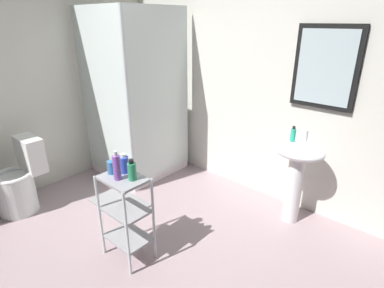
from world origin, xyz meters
TOP-DOWN VIEW (x-y plane):
  - ground_plane at (0.00, 0.00)m, footprint 4.20×4.20m
  - wall_back at (0.01, 1.85)m, footprint 4.20×0.14m
  - wall_left at (-1.85, 0.00)m, footprint 0.10×4.20m
  - shower_stall at (-1.23, 1.17)m, footprint 0.92×0.92m
  - pedestal_sink at (0.69, 1.52)m, footprint 0.46×0.37m
  - sink_faucet at (0.69, 1.64)m, footprint 0.03×0.03m
  - toilet at (-1.48, -0.16)m, footprint 0.37×0.49m
  - storage_cart at (-0.11, 0.15)m, footprint 0.38×0.28m
  - hand_soap_bottle at (0.60, 1.56)m, footprint 0.05×0.05m
  - shampoo_bottle_blue at (-0.17, 0.21)m, footprint 0.08×0.08m
  - body_wash_bottle_green at (-0.02, 0.18)m, footprint 0.06×0.06m
  - conditioner_bottle_purple at (-0.11, 0.11)m, footprint 0.06×0.06m
  - rinse_cup at (-0.23, 0.14)m, footprint 0.07×0.07m
  - bath_mat at (-0.82, 0.56)m, footprint 0.60×0.40m

SIDE VIEW (x-z plane):
  - ground_plane at x=0.00m, z-range -0.02..0.00m
  - bath_mat at x=-0.82m, z-range 0.00..0.02m
  - toilet at x=-1.48m, z-range -0.07..0.69m
  - storage_cart at x=-0.11m, z-range 0.07..0.81m
  - shower_stall at x=-1.23m, z-range -0.54..1.46m
  - pedestal_sink at x=0.69m, z-range 0.17..0.98m
  - rinse_cup at x=-0.23m, z-range 0.74..0.84m
  - shampoo_bottle_blue at x=-0.17m, z-range 0.73..0.89m
  - body_wash_bottle_green at x=-0.02m, z-range 0.73..0.90m
  - conditioner_bottle_purple at x=-0.11m, z-range 0.73..0.96m
  - sink_faucet at x=0.69m, z-range 0.81..0.91m
  - hand_soap_bottle at x=0.60m, z-range 0.80..0.94m
  - wall_left at x=-1.85m, z-range 0.00..2.50m
  - wall_back at x=0.01m, z-range 0.00..2.50m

